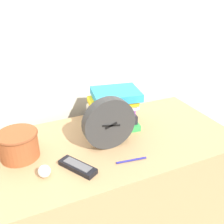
# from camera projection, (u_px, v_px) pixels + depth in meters

# --- Properties ---
(wall_back) EXTENTS (6.00, 0.04, 2.40)m
(wall_back) POSITION_uv_depth(u_px,v_px,m) (55.00, 33.00, 1.25)
(wall_back) COLOR beige
(wall_back) RESTS_ON ground_plane
(desk) EXTENTS (1.40, 0.58, 0.77)m
(desk) POSITION_uv_depth(u_px,v_px,m) (88.00, 211.00, 1.32)
(desk) COLOR tan
(desk) RESTS_ON ground_plane
(desk_clock) EXTENTS (0.23, 0.05, 0.23)m
(desk_clock) POSITION_uv_depth(u_px,v_px,m) (109.00, 123.00, 1.10)
(desk_clock) COLOR #333333
(desk_clock) RESTS_ON desk
(book_stack) EXTENTS (0.27, 0.21, 0.19)m
(book_stack) POSITION_uv_depth(u_px,v_px,m) (114.00, 109.00, 1.26)
(book_stack) COLOR green
(book_stack) RESTS_ON desk
(basket) EXTENTS (0.17, 0.17, 0.11)m
(basket) POSITION_uv_depth(u_px,v_px,m) (18.00, 144.00, 1.06)
(basket) COLOR #994C28
(basket) RESTS_ON desk
(tv_remote) EXTENTS (0.13, 0.16, 0.02)m
(tv_remote) POSITION_uv_depth(u_px,v_px,m) (78.00, 167.00, 1.01)
(tv_remote) COLOR black
(tv_remote) RESTS_ON desk
(crumpled_paper_ball) EXTENTS (0.05, 0.05, 0.05)m
(crumpled_paper_ball) POSITION_uv_depth(u_px,v_px,m) (44.00, 171.00, 0.97)
(crumpled_paper_ball) COLOR white
(crumpled_paper_ball) RESTS_ON desk
(pen) EXTENTS (0.13, 0.03, 0.01)m
(pen) POSITION_uv_depth(u_px,v_px,m) (131.00, 160.00, 1.06)
(pen) COLOR navy
(pen) RESTS_ON desk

